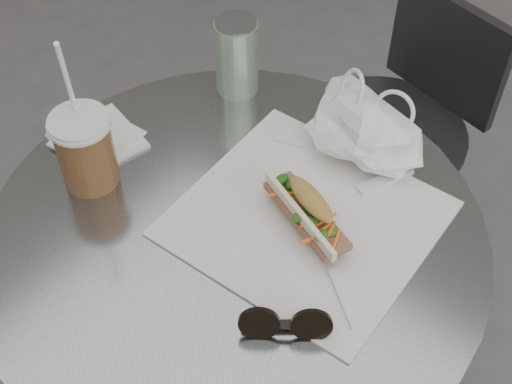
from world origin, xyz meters
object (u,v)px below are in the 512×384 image
Objects in this scene: banh_mi at (308,212)px; sunglasses at (285,324)px; cafe_table at (238,326)px; drink_can at (237,56)px; iced_coffee at (85,149)px; chair_far at (387,164)px.

sunglasses is (0.09, -0.16, -0.01)m from banh_mi.
sunglasses reaches higher than cafe_table.
banh_mi reaches higher than cafe_table.
sunglasses is 0.79× the size of drink_can.
iced_coffee reaches higher than cafe_table.
chair_far is 0.63m from drink_can.
drink_can reaches higher than chair_far.
chair_far is at bearing 69.97° from drink_can.
banh_mi is at bearing 80.39° from sunglasses.
chair_far is 5.08× the size of drink_can.
banh_mi is 0.18m from sunglasses.
chair_far is (-0.07, 0.63, -0.14)m from cafe_table.
banh_mi reaches higher than chair_far.
drink_can is at bearing 100.38° from sunglasses.
iced_coffee reaches higher than chair_far.
iced_coffee is at bearing -136.87° from banh_mi.
sunglasses is 0.51m from drink_can.
iced_coffee is 0.32m from drink_can.
drink_can reaches higher than banh_mi.
iced_coffee is (-0.17, -0.70, 0.48)m from chair_far.
iced_coffee reaches higher than sunglasses.
sunglasses is at bearing -41.87° from drink_can.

